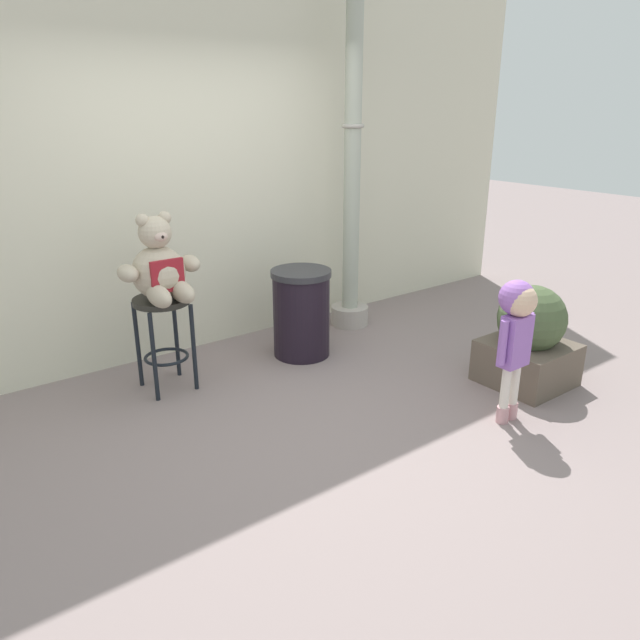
# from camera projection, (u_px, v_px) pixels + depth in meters

# --- Properties ---
(ground_plane) EXTENTS (24.00, 24.00, 0.00)m
(ground_plane) POSITION_uv_depth(u_px,v_px,m) (311.00, 421.00, 4.04)
(ground_plane) COLOR gray
(building_wall) EXTENTS (7.68, 0.30, 3.98)m
(building_wall) POSITION_uv_depth(u_px,v_px,m) (173.00, 106.00, 4.73)
(building_wall) COLOR beige
(building_wall) RESTS_ON ground_plane
(bar_stool_with_teddy) EXTENTS (0.40, 0.40, 0.70)m
(bar_stool_with_teddy) POSITION_uv_depth(u_px,v_px,m) (163.00, 324.00, 4.35)
(bar_stool_with_teddy) COLOR #282722
(bar_stool_with_teddy) RESTS_ON ground_plane
(teddy_bear) EXTENTS (0.59, 0.53, 0.61)m
(teddy_bear) POSITION_uv_depth(u_px,v_px,m) (160.00, 269.00, 4.19)
(teddy_bear) COLOR #B8AA92
(teddy_bear) RESTS_ON bar_stool_with_teddy
(child_walking) EXTENTS (0.31, 0.25, 0.97)m
(child_walking) POSITION_uv_depth(u_px,v_px,m) (516.00, 321.00, 3.82)
(child_walking) COLOR #C89197
(child_walking) RESTS_ON ground_plane
(trash_bin) EXTENTS (0.50, 0.50, 0.74)m
(trash_bin) POSITION_uv_depth(u_px,v_px,m) (301.00, 313.00, 4.99)
(trash_bin) COLOR black
(trash_bin) RESTS_ON ground_plane
(lamppost) EXTENTS (0.35, 0.35, 3.17)m
(lamppost) POSITION_uv_depth(u_px,v_px,m) (352.00, 190.00, 5.38)
(lamppost) COLOR #B0A79E
(lamppost) RESTS_ON ground_plane
(planter_with_shrub) EXTENTS (0.59, 0.59, 0.76)m
(planter_with_shrub) POSITION_uv_depth(u_px,v_px,m) (529.00, 340.00, 4.48)
(planter_with_shrub) COLOR brown
(planter_with_shrub) RESTS_ON ground_plane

